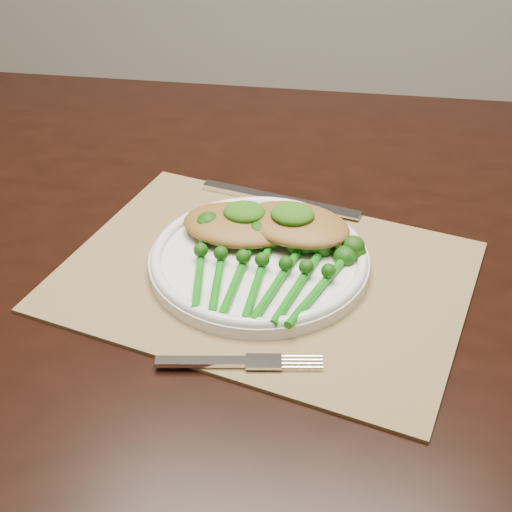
% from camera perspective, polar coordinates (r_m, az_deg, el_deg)
% --- Properties ---
extents(dining_table, '(1.62, 0.93, 0.75)m').
position_cam_1_polar(dining_table, '(1.15, 0.39, -13.40)').
color(dining_table, black).
rests_on(dining_table, ground).
extents(placemat, '(0.52, 0.43, 0.00)m').
position_cam_1_polar(placemat, '(0.82, 0.65, -1.58)').
color(placemat, olive).
rests_on(placemat, dining_table).
extents(dinner_plate, '(0.25, 0.25, 0.02)m').
position_cam_1_polar(dinner_plate, '(0.82, 0.25, -0.22)').
color(dinner_plate, silver).
rests_on(dinner_plate, placemat).
extents(knife, '(0.22, 0.06, 0.01)m').
position_cam_1_polar(knife, '(0.95, 0.72, 4.78)').
color(knife, silver).
rests_on(knife, placemat).
extents(fork, '(0.17, 0.04, 0.01)m').
position_cam_1_polar(fork, '(0.70, -0.49, -8.47)').
color(fork, silver).
rests_on(fork, placemat).
extents(chicken_fillet_left, '(0.14, 0.10, 0.03)m').
position_cam_1_polar(chicken_fillet_left, '(0.85, -1.43, 2.52)').
color(chicken_fillet_left, olive).
rests_on(chicken_fillet_left, dinner_plate).
extents(chicken_fillet_right, '(0.15, 0.12, 0.03)m').
position_cam_1_polar(chicken_fillet_right, '(0.84, 3.21, 2.55)').
color(chicken_fillet_right, olive).
rests_on(chicken_fillet_right, dinner_plate).
extents(pesto_dollop_left, '(0.05, 0.04, 0.02)m').
position_cam_1_polar(pesto_dollop_left, '(0.85, -0.93, 3.54)').
color(pesto_dollop_left, '#1A490A').
rests_on(pesto_dollop_left, chicken_fillet_left).
extents(pesto_dollop_right, '(0.05, 0.04, 0.02)m').
position_cam_1_polar(pesto_dollop_right, '(0.83, 2.95, 3.34)').
color(pesto_dollop_right, '#1A490A').
rests_on(pesto_dollop_right, chicken_fillet_right).
extents(broccolini_bundle, '(0.18, 0.19, 0.04)m').
position_cam_1_polar(broccolini_bundle, '(0.78, 0.20, -1.76)').
color(broccolini_bundle, '#0E6A0E').
rests_on(broccolini_bundle, dinner_plate).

